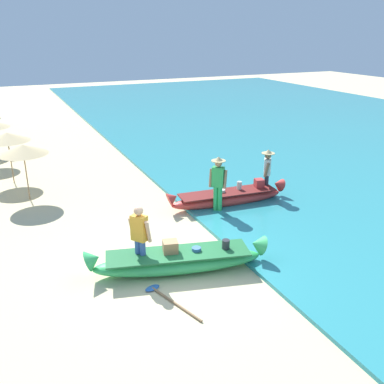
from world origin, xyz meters
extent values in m
plane|color=beige|center=(0.00, 0.00, 0.00)|extent=(80.00, 80.00, 0.00)
cube|color=teal|center=(13.62, 8.00, 0.05)|extent=(24.00, 56.00, 0.10)
ellipsoid|color=#38B760|center=(0.01, -0.22, 0.24)|extent=(4.08, 1.76, 0.48)
cone|color=#38B760|center=(-1.88, 0.24, 0.53)|extent=(0.54, 0.58, 0.56)
cone|color=#38B760|center=(1.91, -0.69, 0.53)|extent=(0.54, 0.58, 0.56)
cube|color=#1E6435|center=(0.01, -0.22, 0.48)|extent=(3.46, 1.62, 0.04)
cylinder|color=#2D2D33|center=(1.13, -0.51, 0.60)|extent=(0.19, 0.19, 0.24)
cylinder|color=#386699|center=(0.45, -0.31, 0.53)|extent=(0.22, 0.22, 0.10)
cube|color=#9E754C|center=(-0.14, -0.12, 0.63)|extent=(0.41, 0.39, 0.30)
ellipsoid|color=red|center=(3.07, 2.90, 0.23)|extent=(3.87, 1.06, 0.46)
cone|color=red|center=(1.21, 3.05, 0.51)|extent=(0.45, 0.48, 0.51)
cone|color=red|center=(4.92, 2.74, 0.51)|extent=(0.45, 0.48, 0.51)
cube|color=maroon|center=(3.07, 2.90, 0.46)|extent=(3.27, 1.02, 0.04)
cube|color=#B73333|center=(4.24, 2.86, 0.60)|extent=(0.33, 0.34, 0.29)
cylinder|color=silver|center=(3.53, 2.95, 0.60)|extent=(0.16, 0.16, 0.28)
cylinder|color=silver|center=(2.89, 2.95, 0.51)|extent=(0.20, 0.20, 0.10)
cylinder|color=green|center=(2.54, 2.44, 0.44)|extent=(0.14, 0.14, 0.88)
cylinder|color=green|center=(2.43, 2.53, 0.44)|extent=(0.14, 0.14, 0.88)
cube|color=green|center=(2.49, 2.48, 1.19)|extent=(0.41, 0.41, 0.63)
cylinder|color=#9E7051|center=(2.64, 2.31, 1.14)|extent=(0.21, 0.21, 0.57)
cylinder|color=#9E7051|center=(2.30, 2.62, 1.14)|extent=(0.21, 0.21, 0.57)
sphere|color=#9E7051|center=(2.49, 2.48, 1.63)|extent=(0.22, 0.22, 0.22)
cylinder|color=tan|center=(2.49, 2.48, 1.71)|extent=(0.44, 0.44, 0.02)
cone|color=tan|center=(2.49, 2.48, 1.78)|extent=(0.26, 0.26, 0.12)
cylinder|color=#3D5BA8|center=(-0.85, 0.15, 0.43)|extent=(0.14, 0.14, 0.86)
cylinder|color=#3D5BA8|center=(-0.77, 0.04, 0.43)|extent=(0.14, 0.14, 0.86)
cube|color=gold|center=(-0.81, 0.09, 1.16)|extent=(0.39, 0.42, 0.61)
cylinder|color=tan|center=(-0.93, 0.29, 1.11)|extent=(0.22, 0.19, 0.56)
cylinder|color=tan|center=(-0.66, -0.08, 1.11)|extent=(0.22, 0.19, 0.56)
sphere|color=tan|center=(-0.81, 0.09, 1.59)|extent=(0.22, 0.22, 0.22)
cylinder|color=#333842|center=(4.58, 2.92, 0.42)|extent=(0.14, 0.14, 0.84)
cylinder|color=#333842|center=(4.65, 3.04, 0.42)|extent=(0.14, 0.14, 0.84)
cube|color=silver|center=(4.61, 2.98, 1.10)|extent=(0.38, 0.42, 0.54)
cylinder|color=brown|center=(4.47, 2.80, 1.05)|extent=(0.21, 0.18, 0.49)
cylinder|color=brown|center=(4.72, 3.18, 1.05)|extent=(0.21, 0.18, 0.49)
sphere|color=brown|center=(4.61, 2.98, 1.49)|extent=(0.22, 0.22, 0.22)
cylinder|color=tan|center=(4.61, 2.98, 1.57)|extent=(0.44, 0.44, 0.02)
cone|color=tan|center=(4.61, 2.98, 1.64)|extent=(0.26, 0.26, 0.12)
cylinder|color=#8E6B47|center=(-2.79, 6.16, 0.95)|extent=(0.04, 0.04, 1.90)
cone|color=tan|center=(-2.79, 6.16, 1.75)|extent=(1.60, 1.60, 0.32)
cylinder|color=#8E6B47|center=(-3.17, 8.26, 0.95)|extent=(0.04, 0.04, 1.90)
cone|color=tan|center=(-3.17, 8.26, 1.75)|extent=(1.60, 1.60, 0.32)
cylinder|color=#8E6B47|center=(-0.56, -1.45, 0.03)|extent=(0.54, 1.52, 0.05)
ellipsoid|color=#2D60B7|center=(-0.81, -0.69, 0.03)|extent=(0.40, 0.30, 0.03)
camera|label=1|loc=(-3.39, -8.48, 5.40)|focal=40.16mm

